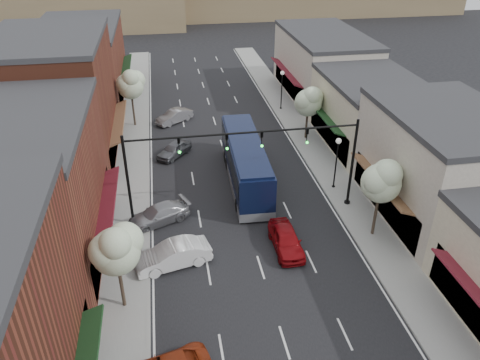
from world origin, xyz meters
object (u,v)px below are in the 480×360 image
tree_right_near (383,180)px  parked_car_d (174,149)px  tree_left_far (131,84)px  red_hatchback (286,240)px  tree_right_far (309,100)px  parked_car_c (159,215)px  parked_car_e (174,116)px  tree_left_near (116,248)px  signal_mast_left (162,166)px  parked_car_b (173,255)px  lamp_post_near (337,155)px  signal_mast_right (322,153)px  coach_bus (245,162)px  lamp_post_far (282,84)px

tree_right_near → parked_car_d: (-12.95, 14.50, -3.80)m
tree_left_far → red_hatchback: 24.93m
tree_right_far → parked_car_c: 19.08m
tree_left_far → parked_car_e: bearing=5.3°
tree_left_near → red_hatchback: bearing=19.4°
parked_car_e → signal_mast_left: bearing=-40.4°
parked_car_b → lamp_post_near: bearing=105.5°
signal_mast_right → tree_left_far: 22.68m
parked_car_e → red_hatchback: bearing=-20.6°
signal_mast_right → tree_left_far: bearing=127.7°
tree_left_far → parked_car_c: size_ratio=1.34×
tree_left_far → parked_car_b: bearing=-82.9°
parked_car_d → coach_bus: bearing=-6.4°
signal_mast_right → parked_car_e: signal_mast_right is taller
signal_mast_right → lamp_post_far: (2.18, 20.00, -1.62)m
tree_left_near → tree_right_far: bearing=50.3°
lamp_post_near → parked_car_e: size_ratio=1.08×
red_hatchback → parked_car_b: parked_car_b is taller
coach_bus → parked_car_e: bearing=112.5°
tree_right_near → lamp_post_far: size_ratio=1.34×
tree_right_far → tree_right_near: bearing=-90.0°
lamp_post_near → parked_car_e: 19.99m
tree_right_far → parked_car_e: bearing=153.1°
signal_mast_left → tree_right_far: 18.39m
parked_car_d → parked_car_e: bearing=127.1°
red_hatchback → coach_bus: bearing=96.3°
signal_mast_right → tree_right_near: 4.89m
tree_left_far → parked_car_e: (4.05, 0.38, -3.93)m
tree_right_far → parked_car_b: size_ratio=1.13×
signal_mast_left → parked_car_d: size_ratio=2.15×
parked_car_c → parked_car_e: 18.37m
signal_mast_left → lamp_post_far: signal_mast_left is taller
tree_right_near → parked_car_d: tree_right_near is taller
lamp_post_far → parked_car_d: lamp_post_far is taller
tree_right_near → red_hatchback: 7.34m
signal_mast_left → tree_right_far: size_ratio=1.51×
lamp_post_far → parked_car_b: 28.22m
tree_right_far → lamp_post_far: 8.13m
tree_right_far → lamp_post_near: (-0.55, -9.44, -0.99)m
lamp_post_far → red_hatchback: size_ratio=1.02×
tree_left_near → coach_bus: (9.20, 12.68, -2.30)m
tree_left_near → parked_car_b: size_ratio=1.19×
tree_right_near → lamp_post_near: (-0.55, 6.56, -1.45)m
tree_right_near → tree_left_far: size_ratio=0.97×
parked_car_b → tree_right_far: bearing=127.1°
signal_mast_right → tree_left_near: (-13.87, -8.05, -0.40)m
coach_bus → tree_right_near: bearing=-47.6°
parked_car_c → signal_mast_left: bearing=60.8°
parked_car_c → parked_car_d: bearing=148.0°
tree_right_near → tree_left_far: (-16.60, 22.00, 0.15)m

